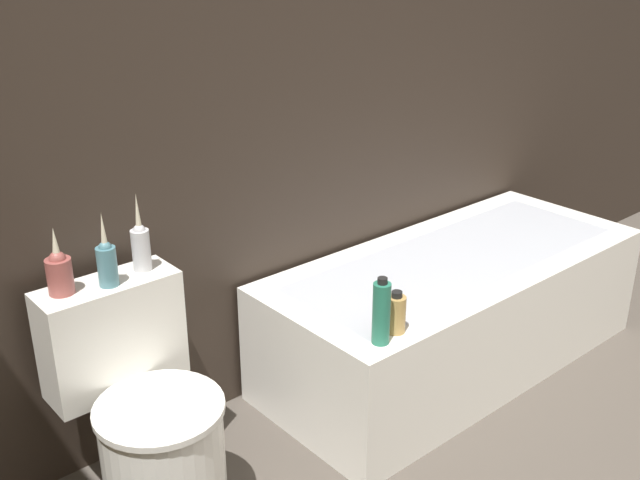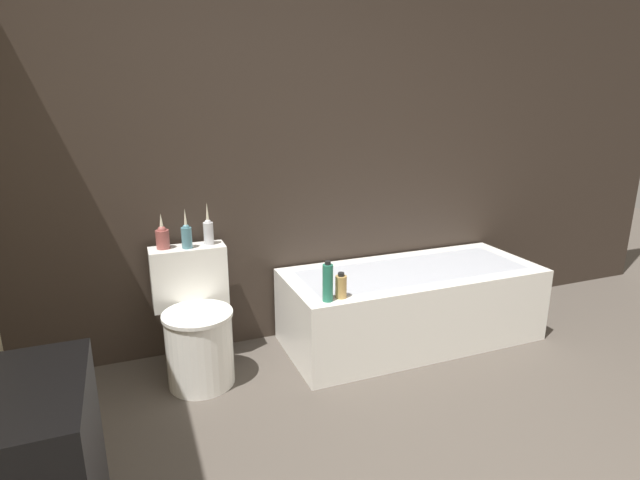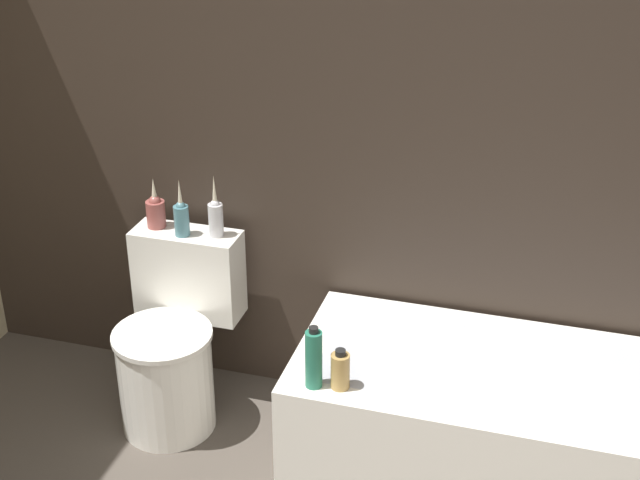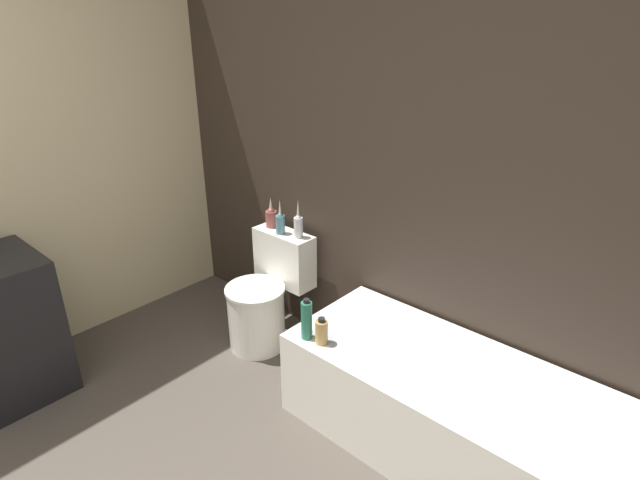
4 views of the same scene
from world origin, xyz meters
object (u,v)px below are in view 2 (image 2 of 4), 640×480
(vase_silver, at_px, (187,235))
(shampoo_bottle_short, at_px, (341,286))
(bathtub, at_px, (411,304))
(vase_bronze, at_px, (208,230))
(toilet, at_px, (196,325))
(vase_gold, at_px, (162,237))
(shampoo_bottle_tall, at_px, (327,282))

(vase_silver, distance_m, shampoo_bottle_short, 0.92)
(bathtub, distance_m, vase_bronze, 1.40)
(toilet, relative_size, vase_gold, 3.55)
(vase_bronze, xyz_separation_m, shampoo_bottle_short, (0.63, -0.49, -0.26))
(vase_gold, xyz_separation_m, shampoo_bottle_tall, (0.80, -0.52, -0.21))
(bathtub, xyz_separation_m, vase_bronze, (-1.26, 0.24, 0.57))
(vase_gold, relative_size, vase_silver, 0.89)
(vase_gold, bearing_deg, toilet, -57.31)
(toilet, relative_size, shampoo_bottle_tall, 3.19)
(toilet, height_order, shampoo_bottle_short, toilet)
(shampoo_bottle_short, bearing_deg, vase_bronze, 142.11)
(vase_bronze, bearing_deg, toilet, -123.77)
(shampoo_bottle_short, bearing_deg, bathtub, 22.30)
(bathtub, xyz_separation_m, toilet, (-1.39, 0.04, 0.07))
(vase_gold, bearing_deg, vase_silver, -17.47)
(bathtub, relative_size, vase_gold, 8.10)
(vase_gold, bearing_deg, bathtub, -9.14)
(bathtub, bearing_deg, vase_silver, 171.66)
(bathtub, height_order, vase_silver, vase_silver)
(vase_silver, xyz_separation_m, shampoo_bottle_short, (0.76, -0.46, -0.25))
(toilet, distance_m, vase_gold, 0.54)
(shampoo_bottle_tall, bearing_deg, toilet, 154.76)
(vase_silver, distance_m, shampoo_bottle_tall, 0.85)
(vase_silver, height_order, shampoo_bottle_short, vase_silver)
(vase_gold, height_order, shampoo_bottle_tall, vase_gold)
(bathtub, bearing_deg, toilet, 178.22)
(bathtub, bearing_deg, shampoo_bottle_tall, -159.10)
(shampoo_bottle_short, bearing_deg, toilet, 158.54)
(vase_silver, bearing_deg, vase_gold, 162.53)
(toilet, xyz_separation_m, shampoo_bottle_tall, (0.67, -0.32, 0.28))
(toilet, xyz_separation_m, vase_silver, (0.00, 0.16, 0.49))
(bathtub, relative_size, vase_bronze, 6.64)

